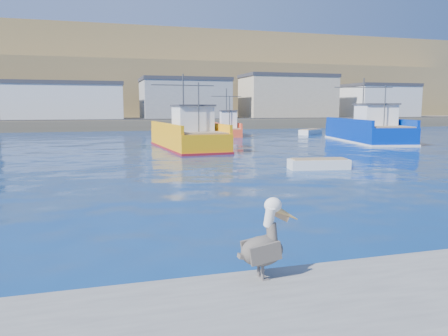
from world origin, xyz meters
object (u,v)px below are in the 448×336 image
Objects in this scene: skiff_mid at (319,165)px; pelican at (264,244)px; trawler_yellow_b at (188,136)px; boat_orange at (227,128)px; skiff_far at (310,132)px; trawler_blue at (368,131)px.

pelican is at bearing -121.30° from skiff_mid.
trawler_yellow_b reaches higher than skiff_mid.
boat_orange is at bearing 83.87° from skiff_mid.
boat_orange reaches higher than skiff_far.
pelican is at bearing -126.69° from trawler_blue.
boat_orange reaches higher than skiff_mid.
skiff_far is at bearing 37.48° from trawler_yellow_b.
skiff_mid is 32.99m from skiff_far.
trawler_blue is 17.31m from boat_orange.
trawler_yellow_b is 8.25× the size of pelican.
pelican is at bearing -98.76° from trawler_yellow_b.
trawler_yellow_b is at bearing -172.89° from trawler_blue.
skiff_mid is at bearing 58.70° from pelican.
pelican is (-24.44, -32.80, -0.01)m from trawler_blue.
skiff_mid is (-14.87, -17.06, -0.91)m from trawler_blue.
boat_orange is 2.10× the size of skiff_mid.
trawler_yellow_b is at bearing -117.97° from boat_orange.
trawler_yellow_b is 3.03× the size of skiff_far.
pelican is (-24.20, -45.30, 0.86)m from skiff_far.
trawler_blue is at bearing 53.31° from pelican.
trawler_blue is 1.83× the size of boat_orange.
boat_orange is 30.03m from skiff_mid.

